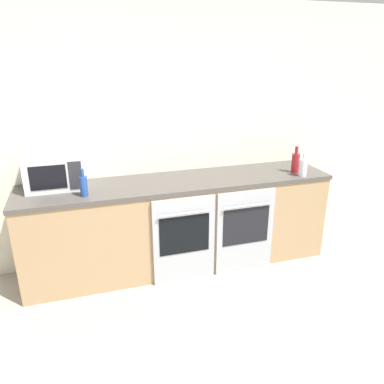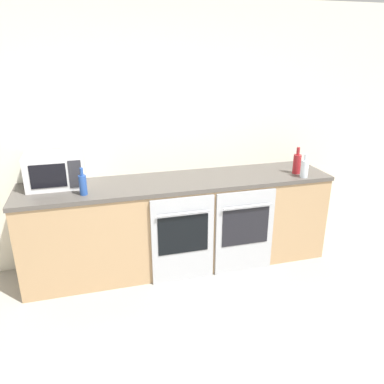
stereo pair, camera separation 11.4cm
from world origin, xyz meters
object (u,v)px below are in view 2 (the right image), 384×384
(bottle_red, at_px, (297,163))
(bottle_blue, at_px, (83,184))
(bottle_clear, at_px, (305,168))
(oven_left, at_px, (183,240))
(microwave, at_px, (55,170))
(oven_right, at_px, (245,232))

(bottle_red, relative_size, bottle_blue, 1.12)
(bottle_red, distance_m, bottle_clear, 0.14)
(bottle_clear, bearing_deg, oven_left, -176.13)
(oven_left, xyz_separation_m, bottle_red, (1.27, 0.22, 0.59))
(microwave, bearing_deg, oven_right, -14.58)
(oven_left, relative_size, bottle_clear, 3.60)
(microwave, distance_m, bottle_blue, 0.38)
(bottle_red, distance_m, bottle_blue, 2.13)
(microwave, bearing_deg, bottle_clear, -8.68)
(oven_right, bearing_deg, bottle_blue, 173.74)
(bottle_blue, height_order, bottle_clear, bottle_blue)
(oven_left, xyz_separation_m, bottle_blue, (-0.86, 0.16, 0.58))
(bottle_clear, bearing_deg, bottle_red, 93.52)
(microwave, height_order, bottle_red, microwave)
(bottle_blue, bearing_deg, bottle_clear, -2.05)
(oven_right, distance_m, bottle_blue, 1.61)
(microwave, xyz_separation_m, bottle_red, (2.37, -0.23, -0.05))
(bottle_clear, bearing_deg, bottle_blue, 177.95)
(bottle_blue, distance_m, bottle_clear, 2.14)
(oven_right, distance_m, bottle_red, 0.90)
(oven_right, height_order, bottle_clear, bottle_clear)
(oven_left, xyz_separation_m, microwave, (-1.10, 0.45, 0.64))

